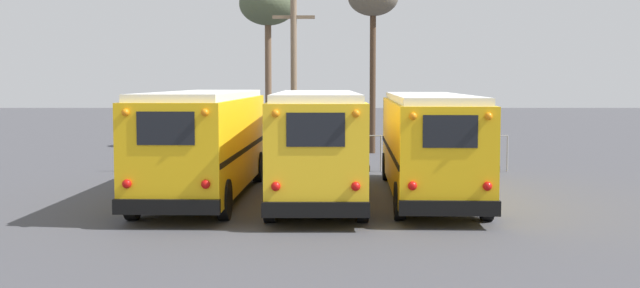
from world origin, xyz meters
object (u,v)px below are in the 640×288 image
object	(u,v)px
school_bus_0	(208,140)
bare_tree_0	(271,7)
utility_pole	(297,77)
bare_tree_1	(376,1)
school_bus_2	(432,141)
school_bus_1	(320,141)

from	to	relation	value
school_bus_0	bare_tree_0	bearing A→B (deg)	87.68
utility_pole	bare_tree_0	size ratio (longest dim) A/B	0.81
school_bus_0	utility_pole	size ratio (longest dim) A/B	1.50
school_bus_0	utility_pole	xyz separation A→B (m)	(2.35, 10.27, 1.96)
bare_tree_0	bare_tree_1	size ratio (longest dim) A/B	1.02
school_bus_2	bare_tree_1	distance (m)	15.92
school_bus_0	bare_tree_0	size ratio (longest dim) A/B	1.22
school_bus_2	bare_tree_0	world-z (taller)	bare_tree_0
school_bus_0	school_bus_1	bearing A→B (deg)	-4.82
school_bus_0	school_bus_2	bearing A→B (deg)	1.47
school_bus_0	school_bus_2	world-z (taller)	school_bus_0
school_bus_2	utility_pole	distance (m)	11.19
bare_tree_0	bare_tree_1	xyz separation A→B (m)	(5.29, -3.30, -0.05)
bare_tree_0	school_bus_0	bearing A→B (deg)	-92.32
school_bus_1	bare_tree_0	world-z (taller)	bare_tree_0
school_bus_0	school_bus_2	size ratio (longest dim) A/B	0.96
bare_tree_1	bare_tree_0	bearing A→B (deg)	148.03
school_bus_1	bare_tree_1	xyz separation A→B (m)	(2.65, 15.33, 5.61)
school_bus_0	bare_tree_1	world-z (taller)	bare_tree_1
school_bus_1	school_bus_2	bearing A→B (deg)	7.73
bare_tree_0	school_bus_1	bearing A→B (deg)	-81.95
school_bus_1	school_bus_2	size ratio (longest dim) A/B	0.96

